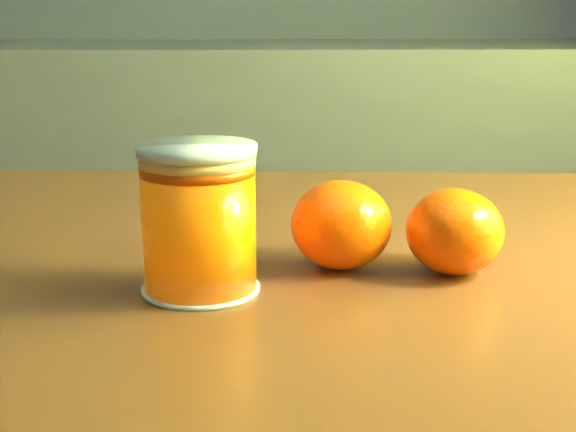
{
  "coord_description": "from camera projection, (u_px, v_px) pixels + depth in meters",
  "views": [
    {
      "loc": [
        0.69,
        -0.46,
        0.98
      ],
      "look_at": [
        0.71,
        0.09,
        0.84
      ],
      "focal_mm": 50.0,
      "sensor_mm": 36.0,
      "label": 1
    }
  ],
  "objects": [
    {
      "name": "orange_front",
      "position": [
        341.0,
        225.0,
        0.61
      ],
      "size": [
        0.1,
        0.1,
        0.07
      ],
      "primitive_type": "ellipsoid",
      "rotation": [
        0.0,
        0.0,
        0.34
      ],
      "color": "#FF5705",
      "rests_on": "table"
    },
    {
      "name": "juice_glass",
      "position": [
        199.0,
        220.0,
        0.55
      ],
      "size": [
        0.08,
        0.08,
        0.1
      ],
      "rotation": [
        0.0,
        0.0,
        -0.24
      ],
      "color": "#FF6605",
      "rests_on": "table"
    },
    {
      "name": "table",
      "position": [
        447.0,
        383.0,
        0.65
      ],
      "size": [
        1.09,
        0.79,
        0.78
      ],
      "rotation": [
        0.0,
        0.0,
        -0.06
      ],
      "color": "brown",
      "rests_on": "ground"
    },
    {
      "name": "orange_back",
      "position": [
        455.0,
        232.0,
        0.6
      ],
      "size": [
        0.09,
        0.09,
        0.06
      ],
      "primitive_type": "ellipsoid",
      "rotation": [
        0.0,
        0.0,
        0.3
      ],
      "color": "#FF5705",
      "rests_on": "table"
    }
  ]
}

